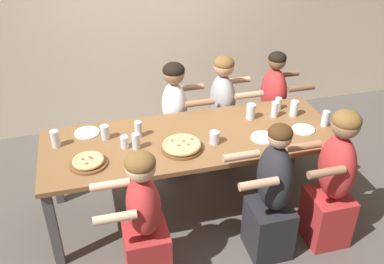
# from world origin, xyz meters

# --- Properties ---
(ground_plane) EXTENTS (18.00, 18.00, 0.00)m
(ground_plane) POSITION_xyz_m (0.00, 0.00, 0.00)
(ground_plane) COLOR #514C47
(ground_plane) RESTS_ON ground
(dining_table) EXTENTS (2.48, 0.89, 0.75)m
(dining_table) POSITION_xyz_m (0.00, 0.00, 0.68)
(dining_table) COLOR brown
(dining_table) RESTS_ON ground
(pizza_board_main) EXTENTS (0.33, 0.33, 0.06)m
(pizza_board_main) POSITION_xyz_m (-0.12, -0.15, 0.78)
(pizza_board_main) COLOR brown
(pizza_board_main) RESTS_ON dining_table
(pizza_board_second) EXTENTS (0.29, 0.29, 0.05)m
(pizza_board_second) POSITION_xyz_m (-0.86, -0.18, 0.78)
(pizza_board_second) COLOR brown
(pizza_board_second) RESTS_ON dining_table
(empty_plate_a) EXTENTS (0.21, 0.21, 0.02)m
(empty_plate_a) POSITION_xyz_m (-0.85, 0.29, 0.76)
(empty_plate_a) COLOR white
(empty_plate_a) RESTS_ON dining_table
(empty_plate_b) EXTENTS (0.19, 0.19, 0.02)m
(empty_plate_b) POSITION_xyz_m (0.95, -0.13, 0.76)
(empty_plate_b) COLOR white
(empty_plate_b) RESTS_ON dining_table
(empty_plate_c) EXTENTS (0.20, 0.20, 0.02)m
(empty_plate_c) POSITION_xyz_m (0.57, -0.17, 0.76)
(empty_plate_c) COLOR white
(empty_plate_c) RESTS_ON dining_table
(cocktail_glass_blue) EXTENTS (0.08, 0.08, 0.13)m
(cocktail_glass_blue) POSITION_xyz_m (0.15, -0.13, 0.80)
(cocktail_glass_blue) COLOR silver
(cocktail_glass_blue) RESTS_ON dining_table
(drinking_glass_a) EXTENTS (0.06, 0.06, 0.13)m
(drinking_glass_a) POSITION_xyz_m (-0.47, -0.05, 0.82)
(drinking_glass_a) COLOR silver
(drinking_glass_a) RESTS_ON dining_table
(drinking_glass_b) EXTENTS (0.07, 0.07, 0.14)m
(drinking_glass_b) POSITION_xyz_m (0.99, 0.12, 0.83)
(drinking_glass_b) COLOR silver
(drinking_glass_b) RESTS_ON dining_table
(drinking_glass_c) EXTENTS (0.06, 0.06, 0.14)m
(drinking_glass_c) POSITION_xyz_m (1.16, -0.11, 0.82)
(drinking_glass_c) COLOR silver
(drinking_glass_c) RESTS_ON dining_table
(drinking_glass_d) EXTENTS (0.07, 0.07, 0.10)m
(drinking_glass_d) POSITION_xyz_m (-0.56, -0.01, 0.80)
(drinking_glass_d) COLOR silver
(drinking_glass_d) RESTS_ON dining_table
(drinking_glass_e) EXTENTS (0.06, 0.06, 0.11)m
(drinking_glass_e) POSITION_xyz_m (0.90, 0.28, 0.80)
(drinking_glass_e) COLOR silver
(drinking_glass_e) RESTS_ON dining_table
(drinking_glass_f) EXTENTS (0.07, 0.07, 0.12)m
(drinking_glass_f) POSITION_xyz_m (-0.70, 0.16, 0.81)
(drinking_glass_f) COLOR silver
(drinking_glass_f) RESTS_ON dining_table
(drinking_glass_g) EXTENTS (0.07, 0.07, 0.14)m
(drinking_glass_g) POSITION_xyz_m (-1.09, 0.15, 0.82)
(drinking_glass_g) COLOR silver
(drinking_glass_g) RESTS_ON dining_table
(drinking_glass_h) EXTENTS (0.08, 0.08, 0.14)m
(drinking_glass_h) POSITION_xyz_m (0.59, 0.17, 0.81)
(drinking_glass_h) COLOR silver
(drinking_glass_h) RESTS_ON dining_table
(drinking_glass_i) EXTENTS (0.06, 0.06, 0.14)m
(drinking_glass_i) POSITION_xyz_m (0.81, 0.15, 0.82)
(drinking_glass_i) COLOR silver
(drinking_glass_i) RESTS_ON dining_table
(drinking_glass_j) EXTENTS (0.06, 0.06, 0.14)m
(drinking_glass_j) POSITION_xyz_m (-0.43, 0.13, 0.81)
(drinking_glass_j) COLOR silver
(drinking_glass_j) RESTS_ON dining_table
(diner_near_right) EXTENTS (0.51, 0.40, 1.22)m
(diner_near_right) POSITION_xyz_m (0.96, -0.66, 0.57)
(diner_near_right) COLOR #B22D2D
(diner_near_right) RESTS_ON ground
(diner_far_midright) EXTENTS (0.51, 0.40, 1.17)m
(diner_far_midright) POSITION_xyz_m (0.49, 0.66, 0.54)
(diner_far_midright) COLOR #99999E
(diner_far_midright) RESTS_ON ground
(diner_near_midleft) EXTENTS (0.51, 0.40, 1.12)m
(diner_near_midleft) POSITION_xyz_m (-0.53, -0.66, 0.52)
(diner_near_midleft) COLOR #B22D2D
(diner_near_midleft) RESTS_ON ground
(diner_far_center) EXTENTS (0.51, 0.40, 1.15)m
(diner_far_center) POSITION_xyz_m (0.00, 0.66, 0.54)
(diner_far_center) COLOR silver
(diner_far_center) RESTS_ON ground
(diner_near_midright) EXTENTS (0.51, 0.40, 1.18)m
(diner_near_midright) POSITION_xyz_m (0.45, -0.66, 0.53)
(diner_near_midright) COLOR #232328
(diner_near_midright) RESTS_ON ground
(diner_far_right) EXTENTS (0.51, 0.40, 1.16)m
(diner_far_right) POSITION_xyz_m (1.04, 0.66, 0.52)
(diner_far_right) COLOR #B22D2D
(diner_far_right) RESTS_ON ground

